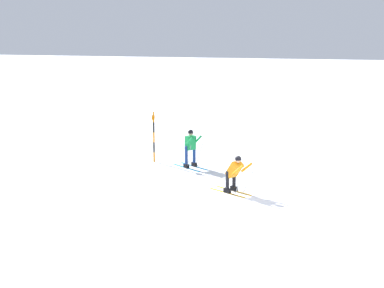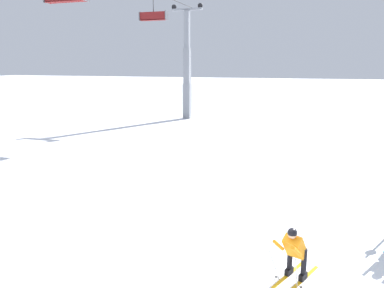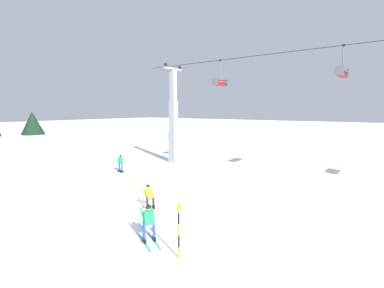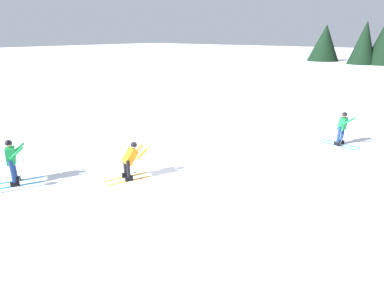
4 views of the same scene
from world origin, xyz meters
name	(u,v)px [view 2 (image 2 of 4)]	position (x,y,z in m)	size (l,w,h in m)	color
ground_plane	(255,280)	(0.00, 0.00, 0.00)	(260.00, 260.00, 0.00)	white
skier_carving_main	(294,250)	(0.30, -0.85, 0.79)	(1.71, 1.15, 1.52)	yellow
lift_tower_far	(187,71)	(25.58, 10.84, 4.39)	(0.68, 2.93, 10.36)	gray
chairlift_seat_middle	(153,16)	(18.23, 10.84, 8.50)	(0.61, 2.11, 2.07)	black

